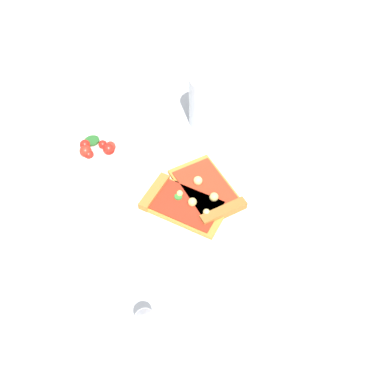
{
  "coord_description": "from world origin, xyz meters",
  "views": [
    {
      "loc": [
        -0.21,
        0.48,
        0.71
      ],
      "look_at": [
        -0.02,
        -0.01,
        0.03
      ],
      "focal_mm": 40.45,
      "sensor_mm": 36.0,
      "label": 1
    }
  ],
  "objects_px": {
    "plate": "(192,198)",
    "pizza_slice_near": "(209,192)",
    "paper_napkin": "(317,228)",
    "pepper_shaker": "(146,324)",
    "salad_bowl": "(98,154)",
    "pizza_slice_far": "(181,203)",
    "soda_glass": "(205,103)"
  },
  "relations": [
    {
      "from": "pizza_slice_near",
      "to": "pepper_shaker",
      "type": "distance_m",
      "value": 0.3
    },
    {
      "from": "paper_napkin",
      "to": "pepper_shaker",
      "type": "distance_m",
      "value": 0.38
    },
    {
      "from": "pizza_slice_near",
      "to": "soda_glass",
      "type": "distance_m",
      "value": 0.23
    },
    {
      "from": "pepper_shaker",
      "to": "salad_bowl",
      "type": "bearing_deg",
      "value": -49.87
    },
    {
      "from": "plate",
      "to": "soda_glass",
      "type": "bearing_deg",
      "value": -75.95
    },
    {
      "from": "pizza_slice_near",
      "to": "paper_napkin",
      "type": "xyz_separation_m",
      "value": [
        -0.22,
        -0.01,
        -0.02
      ]
    },
    {
      "from": "pizza_slice_far",
      "to": "salad_bowl",
      "type": "height_order",
      "value": "salad_bowl"
    },
    {
      "from": "plate",
      "to": "pizza_slice_near",
      "type": "height_order",
      "value": "pizza_slice_near"
    },
    {
      "from": "salad_bowl",
      "to": "pepper_shaker",
      "type": "height_order",
      "value": "pepper_shaker"
    },
    {
      "from": "pizza_slice_far",
      "to": "plate",
      "type": "bearing_deg",
      "value": -114.5
    },
    {
      "from": "salad_bowl",
      "to": "pizza_slice_far",
      "type": "bearing_deg",
      "value": 166.85
    },
    {
      "from": "salad_bowl",
      "to": "soda_glass",
      "type": "height_order",
      "value": "soda_glass"
    },
    {
      "from": "pepper_shaker",
      "to": "pizza_slice_near",
      "type": "bearing_deg",
      "value": -89.56
    },
    {
      "from": "pizza_slice_far",
      "to": "soda_glass",
      "type": "height_order",
      "value": "soda_glass"
    },
    {
      "from": "paper_napkin",
      "to": "pepper_shaker",
      "type": "relative_size",
      "value": 2.06
    },
    {
      "from": "pepper_shaker",
      "to": "plate",
      "type": "bearing_deg",
      "value": -83.7
    },
    {
      "from": "salad_bowl",
      "to": "pepper_shaker",
      "type": "xyz_separation_m",
      "value": [
        -0.25,
        0.3,
        0.01
      ]
    },
    {
      "from": "pizza_slice_near",
      "to": "salad_bowl",
      "type": "relative_size",
      "value": 1.67
    },
    {
      "from": "pizza_slice_near",
      "to": "pizza_slice_far",
      "type": "xyz_separation_m",
      "value": [
        0.04,
        0.05,
        -0.0
      ]
    },
    {
      "from": "plate",
      "to": "salad_bowl",
      "type": "xyz_separation_m",
      "value": [
        0.22,
        -0.02,
        0.02
      ]
    },
    {
      "from": "pizza_slice_near",
      "to": "pepper_shaker",
      "type": "xyz_separation_m",
      "value": [
        -0.0,
        0.3,
        0.02
      ]
    },
    {
      "from": "pizza_slice_far",
      "to": "soda_glass",
      "type": "distance_m",
      "value": 0.26
    },
    {
      "from": "plate",
      "to": "pizza_slice_near",
      "type": "distance_m",
      "value": 0.04
    },
    {
      "from": "pizza_slice_far",
      "to": "paper_napkin",
      "type": "xyz_separation_m",
      "value": [
        -0.26,
        -0.05,
        -0.02
      ]
    },
    {
      "from": "pizza_slice_far",
      "to": "paper_napkin",
      "type": "distance_m",
      "value": 0.27
    },
    {
      "from": "pizza_slice_near",
      "to": "pizza_slice_far",
      "type": "height_order",
      "value": "same"
    },
    {
      "from": "pizza_slice_far",
      "to": "soda_glass",
      "type": "xyz_separation_m",
      "value": [
        0.04,
        -0.26,
        0.04
      ]
    },
    {
      "from": "paper_napkin",
      "to": "pizza_slice_near",
      "type": "bearing_deg",
      "value": 1.71
    },
    {
      "from": "paper_napkin",
      "to": "pizza_slice_far",
      "type": "bearing_deg",
      "value": 11.21
    },
    {
      "from": "salad_bowl",
      "to": "paper_napkin",
      "type": "distance_m",
      "value": 0.47
    },
    {
      "from": "salad_bowl",
      "to": "pizza_slice_near",
      "type": "bearing_deg",
      "value": 179.24
    },
    {
      "from": "plate",
      "to": "pizza_slice_far",
      "type": "relative_size",
      "value": 1.47
    }
  ]
}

